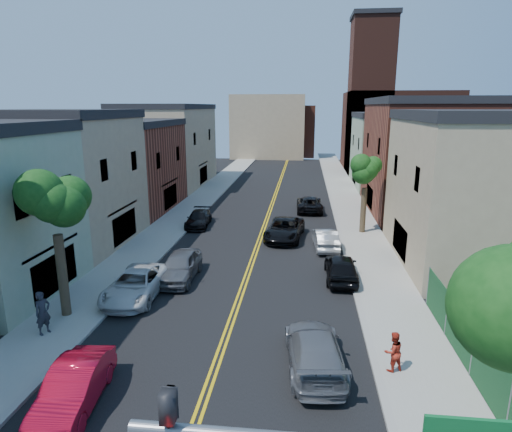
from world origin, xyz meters
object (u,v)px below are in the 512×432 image
(red_sedan, at_px, (74,387))
(black_car_left, at_px, (199,219))
(grey_car_left, at_px, (180,266))
(dark_car_right_far, at_px, (309,204))
(grey_car_right, at_px, (315,350))
(silver_car_right, at_px, (325,239))
(black_car_right, at_px, (341,267))
(black_suv_lane, at_px, (285,229))
(white_pickup, at_px, (136,284))
(pedestrian_right, at_px, (393,352))
(pedestrian_left, at_px, (43,313))

(red_sedan, xyz_separation_m, black_car_left, (-1.29, 22.76, -0.08))
(grey_car_left, xyz_separation_m, dark_car_right_far, (7.60, 18.09, -0.09))
(red_sedan, relative_size, grey_car_right, 0.85)
(black_car_left, bearing_deg, silver_car_right, -28.23)
(silver_car_right, xyz_separation_m, dark_car_right_far, (-1.03, 11.35, 0.00))
(red_sedan, height_order, black_car_right, black_car_right)
(red_sedan, distance_m, dark_car_right_far, 30.40)
(grey_car_right, distance_m, dark_car_right_far, 26.17)
(red_sedan, xyz_separation_m, black_suv_lane, (6.07, 19.93, 0.05))
(white_pickup, height_order, pedestrian_right, pedestrian_right)
(grey_car_left, bearing_deg, black_car_right, 5.40)
(black_suv_lane, distance_m, pedestrian_left, 18.48)
(white_pickup, relative_size, black_car_right, 1.18)
(white_pickup, distance_m, grey_car_right, 10.67)
(black_suv_lane, bearing_deg, black_car_right, -58.77)
(pedestrian_right, bearing_deg, dark_car_right_far, -107.25)
(black_car_left, relative_size, pedestrian_left, 2.28)
(black_car_left, xyz_separation_m, black_car_right, (11.00, -10.56, 0.12))
(pedestrian_right, bearing_deg, black_car_right, -106.05)
(black_car_right, xyz_separation_m, pedestrian_right, (1.20, -9.11, 0.17))
(grey_car_left, bearing_deg, pedestrian_right, -38.30)
(red_sedan, relative_size, black_car_right, 0.98)
(red_sedan, relative_size, black_suv_lane, 0.79)
(pedestrian_left, bearing_deg, black_car_right, -35.11)
(black_car_left, height_order, silver_car_right, silver_car_right)
(grey_car_right, bearing_deg, pedestrian_left, -10.75)
(white_pickup, relative_size, grey_car_right, 1.03)
(black_car_right, bearing_deg, dark_car_right_far, -84.59)
(pedestrian_left, bearing_deg, red_sedan, -115.01)
(grey_car_right, height_order, pedestrian_right, pedestrian_right)
(white_pickup, distance_m, black_car_right, 11.49)
(pedestrian_left, bearing_deg, black_car_left, 16.82)
(grey_car_left, relative_size, dark_car_right_far, 0.91)
(red_sedan, xyz_separation_m, pedestrian_left, (-3.66, 4.23, 0.40))
(grey_car_right, height_order, black_suv_lane, black_suv_lane)
(dark_car_right_far, bearing_deg, pedestrian_left, 63.57)
(white_pickup, xyz_separation_m, dark_car_right_far, (9.20, 20.76, -0.02))
(black_car_left, relative_size, silver_car_right, 1.02)
(grey_car_left, distance_m, grey_car_right, 11.09)
(grey_car_left, bearing_deg, red_sedan, -92.53)
(red_sedan, bearing_deg, grey_car_left, 81.43)
(white_pickup, height_order, grey_car_left, grey_car_left)
(red_sedan, distance_m, white_pickup, 8.65)
(red_sedan, height_order, pedestrian_right, pedestrian_right)
(silver_car_right, relative_size, dark_car_right_far, 0.84)
(grey_car_right, distance_m, pedestrian_left, 11.73)
(silver_car_right, height_order, black_suv_lane, black_suv_lane)
(grey_car_left, bearing_deg, dark_car_right_far, 66.76)
(black_car_right, relative_size, pedestrian_left, 2.30)
(silver_car_right, bearing_deg, white_pickup, 37.66)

